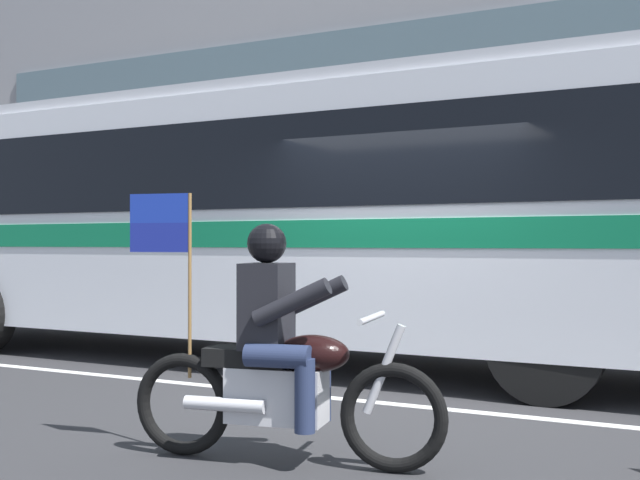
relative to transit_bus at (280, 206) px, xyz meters
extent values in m
plane|color=#2B2B2D|center=(2.04, -1.19, -1.88)|extent=(60.00, 60.00, 0.00)
cube|color=#A39E93|center=(2.04, 3.91, -1.81)|extent=(28.00, 3.80, 0.15)
cube|color=silver|center=(2.04, -1.79, -1.88)|extent=(26.60, 0.14, 0.01)
cube|color=#4C606B|center=(2.04, 5.77, 3.05)|extent=(25.76, 0.10, 1.40)
cube|color=silver|center=(0.00, 0.01, -0.15)|extent=(12.45, 2.76, 2.70)
cube|color=black|center=(0.00, 0.01, 0.40)|extent=(11.46, 2.79, 0.96)
cube|color=#0F7247|center=(0.00, 0.01, -0.35)|extent=(12.20, 2.79, 0.28)
cube|color=#BABCC3|center=(0.00, 0.01, 1.26)|extent=(12.20, 2.63, 0.16)
cylinder|color=black|center=(3.41, -1.17, -1.36)|extent=(1.04, 0.30, 1.04)
torus|color=black|center=(2.99, -3.76, -1.54)|extent=(0.69, 0.21, 0.69)
torus|color=black|center=(1.56, -4.02, -1.54)|extent=(0.69, 0.21, 0.69)
cube|color=silver|center=(2.23, -3.90, -1.44)|extent=(0.68, 0.39, 0.36)
ellipsoid|color=black|center=(2.47, -3.85, -1.16)|extent=(0.52, 0.36, 0.24)
cube|color=black|center=(2.03, -3.93, -1.20)|extent=(0.60, 0.36, 0.12)
cylinder|color=silver|center=(2.93, -3.77, -1.24)|extent=(0.28, 0.11, 0.58)
cylinder|color=silver|center=(2.85, -3.78, -0.92)|extent=(0.16, 0.64, 0.04)
cylinder|color=silver|center=(1.96, -4.11, -1.49)|extent=(0.56, 0.19, 0.09)
cube|color=black|center=(2.16, -3.91, -0.86)|extent=(0.34, 0.40, 0.56)
sphere|color=black|center=(2.16, -3.91, -0.45)|extent=(0.26, 0.26, 0.26)
cylinder|color=#232D4C|center=(2.26, -3.71, -1.16)|extent=(0.44, 0.22, 0.15)
cylinder|color=#232D4C|center=(2.44, -3.67, -1.40)|extent=(0.13, 0.13, 0.46)
cylinder|color=#232D4C|center=(2.33, -4.06, -1.16)|extent=(0.44, 0.22, 0.15)
cylinder|color=#232D4C|center=(2.51, -4.03, -1.40)|extent=(0.13, 0.13, 0.46)
cylinder|color=black|center=(2.36, -3.67, -0.82)|extent=(0.53, 0.20, 0.32)
cylinder|color=black|center=(2.43, -4.06, -0.82)|extent=(0.53, 0.20, 0.32)
cylinder|color=olive|center=(1.61, -4.01, -0.73)|extent=(0.02, 0.02, 1.25)
cube|color=#1933A5|center=(1.39, -4.05, -0.21)|extent=(0.44, 0.10, 0.20)
cube|color=navy|center=(1.39, -4.05, -0.41)|extent=(0.44, 0.10, 0.20)
cylinder|color=gold|center=(2.47, 3.15, -1.44)|extent=(0.22, 0.22, 0.58)
sphere|color=gold|center=(2.47, 3.15, -1.08)|extent=(0.20, 0.20, 0.20)
cylinder|color=gold|center=(2.47, 3.01, -1.42)|extent=(0.09, 0.10, 0.09)
camera|label=1|loc=(4.85, -8.40, -0.45)|focal=44.74mm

